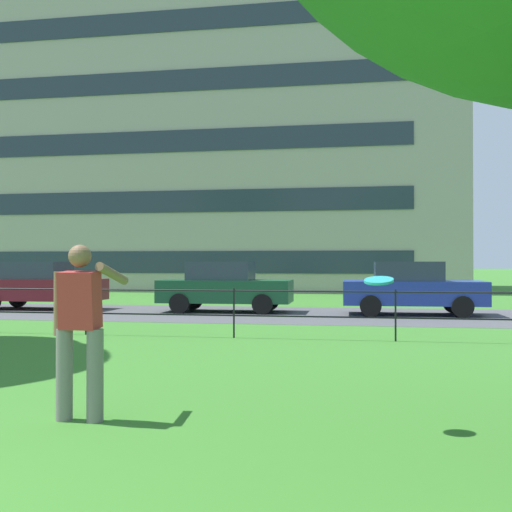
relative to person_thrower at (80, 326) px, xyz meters
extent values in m
cube|color=#4C4C51|center=(-1.57, 12.78, -0.91)|extent=(80.00, 6.14, 0.01)
cylinder|color=black|center=(-3.16, 6.88, -0.42)|extent=(0.04, 0.04, 1.00)
cylinder|color=black|center=(0.03, 6.88, -0.42)|extent=(0.04, 0.04, 1.00)
cylinder|color=black|center=(3.22, 6.88, -0.42)|extent=(0.04, 0.04, 1.00)
cylinder|color=black|center=(-1.57, 6.88, -0.47)|extent=(28.70, 0.03, 0.03)
cylinder|color=black|center=(-1.57, 6.88, 0.03)|extent=(28.70, 0.03, 0.03)
cylinder|color=slate|center=(-0.16, -0.01, -0.47)|extent=(0.16, 0.16, 0.89)
cylinder|color=slate|center=(0.16, -0.02, -0.47)|extent=(0.16, 0.16, 0.89)
cube|color=#B22D2D|center=(0.00, -0.01, 0.25)|extent=(0.37, 0.27, 0.57)
sphere|color=brown|center=(0.00, -0.01, 0.67)|extent=(0.22, 0.22, 0.22)
cylinder|color=brown|center=(0.21, 0.28, 0.50)|extent=(0.11, 0.63, 0.24)
cylinder|color=brown|center=(-0.22, -0.01, 0.21)|extent=(0.09, 0.09, 0.62)
cylinder|color=#2DB2C6|center=(2.83, 0.20, 0.44)|extent=(0.31, 0.31, 0.08)
cube|color=maroon|center=(-7.79, 13.42, -0.28)|extent=(4.03, 1.78, 0.68)
cube|color=#2D3847|center=(-7.94, 13.41, 0.34)|extent=(1.93, 1.56, 0.56)
cylinder|color=black|center=(-6.57, 14.25, -0.62)|extent=(0.60, 0.21, 0.60)
cylinder|color=black|center=(-6.54, 12.63, -0.62)|extent=(0.60, 0.21, 0.60)
cylinder|color=black|center=(-9.05, 14.20, -0.62)|extent=(0.60, 0.21, 0.60)
cube|color=#194C2D|center=(-1.63, 13.38, -0.28)|extent=(4.05, 1.81, 0.68)
cube|color=#2D3847|center=(-1.78, 13.38, 0.34)|extent=(1.94, 1.57, 0.56)
cylinder|color=black|center=(-0.42, 14.22, -0.62)|extent=(0.61, 0.22, 0.60)
cylinder|color=black|center=(-0.37, 12.61, -0.62)|extent=(0.61, 0.22, 0.60)
cylinder|color=black|center=(-2.90, 14.15, -0.62)|extent=(0.61, 0.22, 0.60)
cylinder|color=black|center=(-2.85, 12.54, -0.62)|extent=(0.61, 0.22, 0.60)
cube|color=#233899|center=(3.94, 13.29, -0.28)|extent=(4.05, 1.82, 0.68)
cube|color=#2D3847|center=(3.79, 13.28, 0.34)|extent=(1.95, 1.58, 0.56)
cylinder|color=black|center=(5.16, 14.13, -0.62)|extent=(0.61, 0.22, 0.60)
cylinder|color=black|center=(5.21, 12.52, -0.62)|extent=(0.61, 0.22, 0.60)
cylinder|color=black|center=(2.68, 14.06, -0.62)|extent=(0.61, 0.22, 0.60)
cylinder|color=black|center=(2.73, 12.44, -0.62)|extent=(0.61, 0.22, 0.60)
cube|color=#ADA393|center=(-9.32, 31.40, 8.21)|extent=(33.41, 12.39, 18.25)
cube|color=#283342|center=(-9.32, 25.18, 0.61)|extent=(28.06, 0.06, 1.10)
cube|color=#283342|center=(-9.32, 25.18, 3.65)|extent=(28.06, 0.06, 1.10)
cube|color=#283342|center=(-9.32, 25.18, 6.69)|extent=(28.06, 0.06, 1.10)
cube|color=#283342|center=(-9.32, 25.18, 9.73)|extent=(28.06, 0.06, 1.10)
cube|color=#283342|center=(-9.32, 25.18, 12.77)|extent=(28.06, 0.06, 1.10)
camera|label=1|loc=(2.77, -5.80, 0.61)|focal=45.14mm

